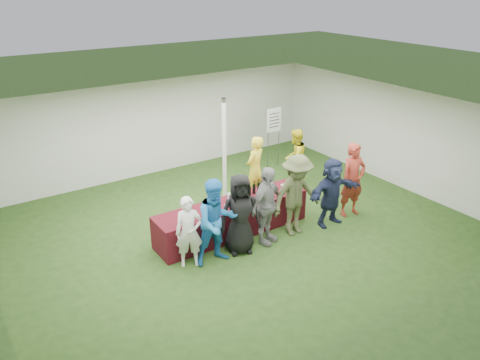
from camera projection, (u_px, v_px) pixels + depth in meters
ground at (234, 225)px, 10.88m from camera, size 60.00×60.00×0.00m
tent at (224, 152)px, 11.51m from camera, size 10.00×10.00×10.00m
serving_table at (233, 218)px, 10.44m from camera, size 3.60×0.80×0.75m
wine_bottles at (254, 188)px, 10.70m from camera, size 0.84×0.13×0.32m
wine_glasses at (220, 208)px, 9.80m from camera, size 2.76×0.11×0.16m
water_bottle at (229, 198)px, 10.28m from camera, size 0.07×0.07×0.23m
bar_towel at (287, 185)px, 11.12m from camera, size 0.25×0.18×0.03m
dump_bucket at (294, 186)px, 10.87m from camera, size 0.25×0.25×0.18m
wine_list_sign at (274, 124)px, 13.76m from camera, size 0.50×0.03×1.80m
staff_pourer at (255, 169)px, 11.79m from camera, size 0.73×0.62×1.72m
staff_back at (295, 157)px, 12.76m from camera, size 0.89×0.77×1.58m
customer_0 at (189, 232)px, 9.13m from camera, size 0.63×0.53×1.48m
customer_1 at (217, 222)px, 9.17m from camera, size 0.94×0.76×1.80m
customer_2 at (240, 214)px, 9.55m from camera, size 0.97×0.78×1.73m
customer_3 at (266, 206)px, 9.86m from camera, size 1.11×0.75×1.75m
customer_4 at (296, 195)px, 10.21m from camera, size 1.22×0.72×1.87m
customer_5 at (331, 192)px, 10.65m from camera, size 1.51×0.49×1.62m
customer_6 at (353, 180)px, 11.06m from camera, size 0.71×0.51×1.81m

